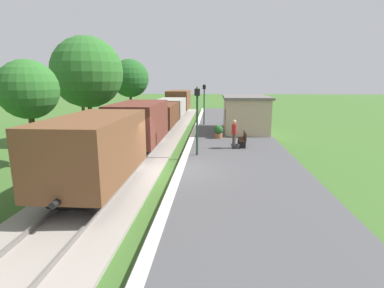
# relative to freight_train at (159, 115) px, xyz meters

# --- Properties ---
(ground_plane) EXTENTS (160.00, 160.00, 0.00)m
(ground_plane) POSITION_rel_freight_train_xyz_m (2.40, -10.09, -1.58)
(ground_plane) COLOR #3D6628
(platform_slab) EXTENTS (6.00, 60.00, 0.25)m
(platform_slab) POSITION_rel_freight_train_xyz_m (5.60, -10.09, -1.46)
(platform_slab) COLOR #4C4C4F
(platform_slab) RESTS_ON ground
(platform_edge_stripe) EXTENTS (0.36, 60.00, 0.01)m
(platform_edge_stripe) POSITION_rel_freight_train_xyz_m (2.80, -10.09, -1.33)
(platform_edge_stripe) COLOR silver
(platform_edge_stripe) RESTS_ON platform_slab
(track_ballast) EXTENTS (3.80, 60.00, 0.12)m
(track_ballast) POSITION_rel_freight_train_xyz_m (-0.00, -10.09, -1.52)
(track_ballast) COLOR #9E9389
(track_ballast) RESTS_ON ground
(rail_near) EXTENTS (0.07, 60.00, 0.14)m
(rail_near) POSITION_rel_freight_train_xyz_m (0.72, -10.09, -1.39)
(rail_near) COLOR slate
(rail_near) RESTS_ON track_ballast
(rail_far) EXTENTS (0.07, 60.00, 0.14)m
(rail_far) POSITION_rel_freight_train_xyz_m (-0.72, -10.09, -1.39)
(rail_far) COLOR slate
(rail_far) RESTS_ON track_ballast
(freight_train) EXTENTS (2.50, 32.60, 2.72)m
(freight_train) POSITION_rel_freight_train_xyz_m (0.00, 0.00, 0.00)
(freight_train) COLOR brown
(freight_train) RESTS_ON rail_near
(station_hut) EXTENTS (3.50, 5.80, 2.78)m
(station_hut) POSITION_rel_freight_train_xyz_m (6.80, 0.83, 0.07)
(station_hut) COLOR tan
(station_hut) RESTS_ON platform_slab
(bench_near_hut) EXTENTS (0.42, 1.50, 0.91)m
(bench_near_hut) POSITION_rel_freight_train_xyz_m (6.13, -5.03, -0.86)
(bench_near_hut) COLOR #422819
(bench_near_hut) RESTS_ON platform_slab
(bench_down_platform) EXTENTS (0.42, 1.50, 0.91)m
(bench_down_platform) POSITION_rel_freight_train_xyz_m (6.13, 4.78, -0.86)
(bench_down_platform) COLOR #422819
(bench_down_platform) RESTS_ON platform_slab
(person_waiting) EXTENTS (0.33, 0.43, 1.71)m
(person_waiting) POSITION_rel_freight_train_xyz_m (5.54, -5.59, -0.40)
(person_waiting) COLOR #38332D
(person_waiting) RESTS_ON platform_slab
(potted_planter) EXTENTS (0.64, 0.64, 0.92)m
(potted_planter) POSITION_rel_freight_train_xyz_m (4.66, -2.48, -0.86)
(potted_planter) COLOR #9E6642
(potted_planter) RESTS_ON platform_slab
(lamp_post_near) EXTENTS (0.28, 0.28, 3.70)m
(lamp_post_near) POSITION_rel_freight_train_xyz_m (3.44, -7.40, 1.22)
(lamp_post_near) COLOR #193823
(lamp_post_near) RESTS_ON platform_slab
(lamp_post_far) EXTENTS (0.28, 0.28, 3.70)m
(lamp_post_far) POSITION_rel_freight_train_xyz_m (3.44, 3.96, 1.22)
(lamp_post_far) COLOR #193823
(lamp_post_far) RESTS_ON platform_slab
(tree_trackside_mid) EXTENTS (2.83, 2.83, 5.23)m
(tree_trackside_mid) POSITION_rel_freight_train_xyz_m (-4.56, -9.30, 2.21)
(tree_trackside_mid) COLOR #4C3823
(tree_trackside_mid) RESTS_ON ground
(tree_trackside_far) EXTENTS (4.78, 4.78, 7.16)m
(tree_trackside_far) POSITION_rel_freight_train_xyz_m (-4.29, -2.94, 3.18)
(tree_trackside_far) COLOR #4C3823
(tree_trackside_far) RESTS_ON ground
(tree_field_left) EXTENTS (4.43, 4.43, 6.42)m
(tree_field_left) POSITION_rel_freight_train_xyz_m (-7.36, 2.81, 2.61)
(tree_field_left) COLOR #4C3823
(tree_field_left) RESTS_ON ground
(tree_field_distant) EXTENTS (4.16, 4.16, 6.51)m
(tree_field_distant) POSITION_rel_freight_train_xyz_m (-5.00, 10.00, 2.84)
(tree_field_distant) COLOR #4C3823
(tree_field_distant) RESTS_ON ground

